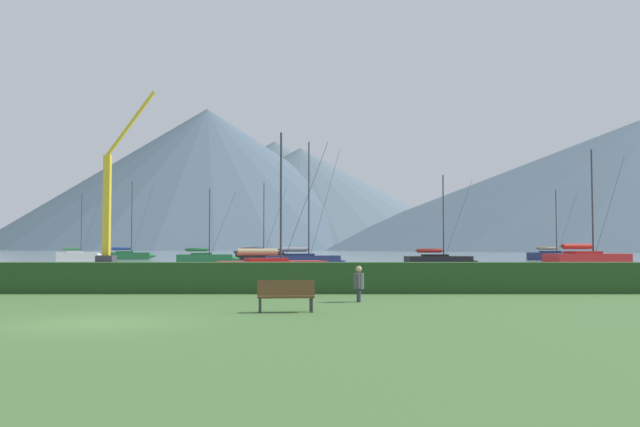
% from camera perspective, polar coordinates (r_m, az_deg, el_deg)
% --- Properties ---
extents(ground_plane, '(1000.00, 1000.00, 0.00)m').
position_cam_1_polar(ground_plane, '(18.10, -18.40, -8.79)').
color(ground_plane, '#477038').
extents(harbor_water, '(320.00, 246.00, 0.00)m').
position_cam_1_polar(harbor_water, '(154.21, -2.10, -3.47)').
color(harbor_water, '#8C9EA3').
rests_on(harbor_water, ground_plane).
extents(hedge_line, '(80.00, 1.20, 1.26)m').
position_cam_1_polar(hedge_line, '(28.68, -11.41, -5.33)').
color(hedge_line, '#284C23').
rests_on(hedge_line, ground_plane).
extents(sailboat_slip_0, '(7.84, 3.30, 9.68)m').
position_cam_1_polar(sailboat_slip_0, '(98.17, 19.14, -3.36)').
color(sailboat_slip_0, navy).
rests_on(sailboat_slip_0, harbor_water).
extents(sailboat_slip_2, '(7.95, 3.06, 10.79)m').
position_cam_1_polar(sailboat_slip_2, '(94.44, -5.07, -3.52)').
color(sailboat_slip_2, black).
rests_on(sailboat_slip_2, harbor_water).
extents(sailboat_slip_3, '(7.49, 3.23, 11.33)m').
position_cam_1_polar(sailboat_slip_3, '(100.95, -15.91, -3.39)').
color(sailboat_slip_3, '#236B38').
rests_on(sailboat_slip_3, harbor_water).
extents(sailboat_slip_4, '(9.19, 4.71, 10.93)m').
position_cam_1_polar(sailboat_slip_4, '(67.14, 21.73, -3.58)').
color(sailboat_slip_4, red).
rests_on(sailboat_slip_4, harbor_water).
extents(sailboat_slip_5, '(7.10, 3.72, 9.99)m').
position_cam_1_polar(sailboat_slip_5, '(110.56, -19.77, -3.29)').
color(sailboat_slip_5, white).
rests_on(sailboat_slip_5, harbor_water).
extents(sailboat_slip_8, '(7.74, 4.45, 11.66)m').
position_cam_1_polar(sailboat_slip_8, '(62.52, -1.35, -3.93)').
color(sailboat_slip_8, navy).
rests_on(sailboat_slip_8, harbor_water).
extents(sailboat_slip_10, '(7.26, 3.00, 8.70)m').
position_cam_1_polar(sailboat_slip_10, '(64.85, 10.05, -3.91)').
color(sailboat_slip_10, black).
rests_on(sailboat_slip_10, harbor_water).
extents(sailboat_slip_11, '(7.32, 3.09, 8.47)m').
position_cam_1_polar(sailboat_slip_11, '(77.73, -9.66, -3.71)').
color(sailboat_slip_11, '#236B38').
rests_on(sailboat_slip_11, harbor_water).
extents(sailboat_slip_12, '(7.61, 4.21, 8.92)m').
position_cam_1_polar(sailboat_slip_12, '(41.23, -3.95, -4.59)').
color(sailboat_slip_12, red).
rests_on(sailboat_slip_12, harbor_water).
extents(park_bench_under_tree, '(1.71, 0.64, 0.95)m').
position_cam_1_polar(park_bench_under_tree, '(19.91, -2.90, -6.83)').
color(park_bench_under_tree, brown).
rests_on(park_bench_under_tree, ground_plane).
extents(person_seated_viewer, '(0.36, 0.57, 1.25)m').
position_cam_1_polar(person_seated_viewer, '(23.63, 3.29, -5.81)').
color(person_seated_viewer, '#2D3347').
rests_on(person_seated_viewer, ground_plane).
extents(dock_crane, '(6.67, 2.00, 20.73)m').
position_cam_1_polar(dock_crane, '(85.03, -17.39, 0.22)').
color(dock_crane, '#333338').
rests_on(dock_crane, ground_plane).
extents(distant_hill_west_ridge, '(215.05, 215.05, 59.20)m').
position_cam_1_polar(distant_hill_west_ridge, '(392.42, -1.64, 1.29)').
color(distant_hill_west_ridge, slate).
rests_on(distant_hill_west_ridge, ground_plane).
extents(distant_hill_east_ridge, '(244.55, 244.55, 80.89)m').
position_cam_1_polar(distant_hill_east_ridge, '(391.89, -9.55, 2.93)').
color(distant_hill_east_ridge, '#4C6070').
rests_on(distant_hill_east_ridge, ground_plane).
extents(distant_hill_far_shoulder, '(239.20, 239.20, 68.42)m').
position_cam_1_polar(distant_hill_far_shoulder, '(427.91, -3.86, 1.58)').
color(distant_hill_far_shoulder, slate).
rests_on(distant_hill_far_shoulder, ground_plane).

